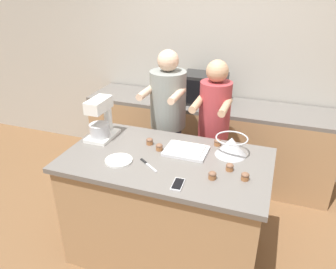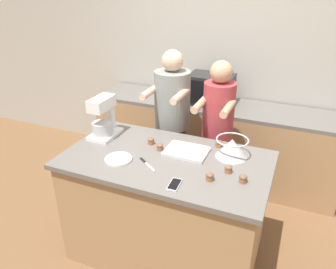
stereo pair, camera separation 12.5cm
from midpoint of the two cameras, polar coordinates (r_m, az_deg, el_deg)
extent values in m
plane|color=brown|center=(3.12, 0.87, -19.52)|extent=(16.00, 16.00, 0.00)
cube|color=#B2ADA3|center=(3.93, 10.77, 12.75)|extent=(10.00, 0.06, 2.70)
cube|color=#A87F56|center=(2.81, 0.94, -12.95)|extent=(1.53, 0.84, 0.92)
cube|color=#66605B|center=(2.53, 1.02, -4.50)|extent=(1.59, 0.90, 0.04)
cube|color=#A87F56|center=(3.92, 8.51, -1.31)|extent=(2.80, 0.60, 0.88)
cube|color=#66605B|center=(3.74, 8.97, 5.00)|extent=(2.80, 0.60, 0.04)
cylinder|color=#33384C|center=(3.44, 1.73, -5.22)|extent=(0.27, 0.27, 0.89)
cylinder|color=gray|center=(3.12, 1.90, 6.09)|extent=(0.34, 0.34, 0.55)
sphere|color=#DBB293|center=(3.02, 2.01, 12.74)|extent=(0.20, 0.20, 0.20)
cylinder|color=#DBB293|center=(2.99, -1.87, 7.51)|extent=(0.06, 0.34, 0.06)
cylinder|color=#DBB293|center=(2.89, 3.41, 6.79)|extent=(0.06, 0.34, 0.06)
cylinder|color=brown|center=(3.33, 9.05, -7.01)|extent=(0.22, 0.22, 0.85)
cylinder|color=#A8383D|center=(3.02, 9.95, 4.03)|extent=(0.29, 0.29, 0.53)
sphere|color=tan|center=(2.91, 10.51, 10.68)|extent=(0.20, 0.20, 0.20)
cylinder|color=tan|center=(2.85, 6.91, 5.29)|extent=(0.06, 0.34, 0.06)
cylinder|color=tan|center=(2.80, 11.70, 4.53)|extent=(0.06, 0.34, 0.06)
cube|color=white|center=(2.90, -9.64, 0.05)|extent=(0.20, 0.30, 0.03)
cylinder|color=white|center=(2.93, -8.65, 3.20)|extent=(0.07, 0.07, 0.23)
cube|color=white|center=(2.77, -10.25, 5.33)|extent=(0.13, 0.26, 0.10)
cylinder|color=#BCBCC1|center=(2.84, -10.14, 1.02)|extent=(0.17, 0.17, 0.11)
cone|color=#BCBCC1|center=(2.57, 12.40, -2.32)|extent=(0.24, 0.24, 0.15)
torus|color=#BCBCC1|center=(2.53, 12.55, -0.91)|extent=(0.25, 0.25, 0.01)
cube|color=silver|center=(2.60, 4.60, -2.98)|extent=(0.33, 0.25, 0.02)
cube|color=white|center=(2.59, 4.61, -2.59)|extent=(0.27, 0.20, 0.02)
cube|color=black|center=(3.69, 8.43, 7.79)|extent=(0.48, 0.34, 0.33)
cube|color=black|center=(3.54, 7.01, 7.10)|extent=(0.33, 0.01, 0.26)
cube|color=#2D2D2D|center=(3.49, 10.43, 6.59)|extent=(0.10, 0.01, 0.26)
cube|color=silver|center=(2.21, 2.78, -8.74)|extent=(0.08, 0.15, 0.01)
cube|color=black|center=(2.21, 2.78, -8.62)|extent=(0.07, 0.13, 0.00)
cylinder|color=white|center=(2.51, -7.21, -4.30)|extent=(0.21, 0.21, 0.02)
cube|color=#BCBCC1|center=(2.40, -1.67, -5.70)|extent=(0.12, 0.10, 0.01)
cube|color=black|center=(2.49, -2.92, -4.55)|extent=(0.07, 0.06, 0.01)
cylinder|color=#9E6038|center=(2.39, 11.94, -6.15)|extent=(0.05, 0.05, 0.03)
ellipsoid|color=brown|center=(2.38, 11.99, -5.65)|extent=(0.06, 0.06, 0.03)
cylinder|color=#9E6038|center=(2.72, 10.14, -1.81)|extent=(0.05, 0.05, 0.03)
ellipsoid|color=brown|center=(2.71, 10.18, -1.36)|extent=(0.06, 0.06, 0.03)
cylinder|color=#9E6038|center=(2.28, 8.85, -7.53)|extent=(0.05, 0.05, 0.03)
ellipsoid|color=brown|center=(2.27, 8.90, -7.02)|extent=(0.06, 0.06, 0.03)
cylinder|color=#9E6038|center=(2.31, 14.44, -7.74)|extent=(0.05, 0.05, 0.03)
ellipsoid|color=brown|center=(2.29, 14.51, -7.23)|extent=(0.06, 0.06, 0.03)
cylinder|color=#9E6038|center=(2.63, -0.08, -2.41)|extent=(0.05, 0.05, 0.03)
ellipsoid|color=brown|center=(2.61, -0.08, -1.94)|extent=(0.06, 0.06, 0.03)
cylinder|color=#9E6038|center=(2.72, -1.68, -1.35)|extent=(0.05, 0.05, 0.03)
ellipsoid|color=brown|center=(2.71, -1.68, -0.89)|extent=(0.06, 0.06, 0.03)
camera|label=1|loc=(0.06, -88.56, 0.70)|focal=35.00mm
camera|label=2|loc=(0.06, 91.44, -0.70)|focal=35.00mm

